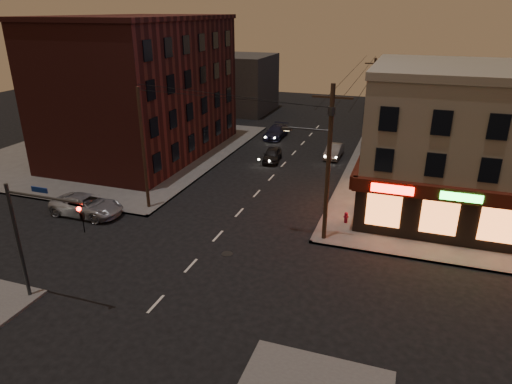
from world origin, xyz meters
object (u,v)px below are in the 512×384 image
at_px(suv_cross, 87,205).
at_px(sedan_mid, 334,151).
at_px(sedan_far, 276,132).
at_px(sedan_near, 272,155).
at_px(fire_hydrant, 346,217).

bearing_deg(suv_cross, sedan_mid, -35.64).
bearing_deg(sedan_far, sedan_near, -75.05).
xyz_separation_m(sedan_mid, fire_hydrant, (3.59, -15.28, -0.09)).
xyz_separation_m(suv_cross, fire_hydrant, (18.24, 4.58, -0.16)).
distance_m(sedan_mid, sedan_far, 9.39).
height_order(sedan_far, fire_hydrant, sedan_far).
height_order(suv_cross, sedan_mid, suv_cross).
bearing_deg(fire_hydrant, sedan_far, 118.88).
relative_size(suv_cross, sedan_far, 1.11).
distance_m(suv_cross, fire_hydrant, 18.80).
bearing_deg(sedan_far, sedan_mid, -33.73).
distance_m(sedan_mid, fire_hydrant, 15.70).
bearing_deg(suv_cross, fire_hydrant, -75.14).
height_order(sedan_near, fire_hydrant, sedan_near).
distance_m(sedan_far, fire_hydrant, 23.50).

